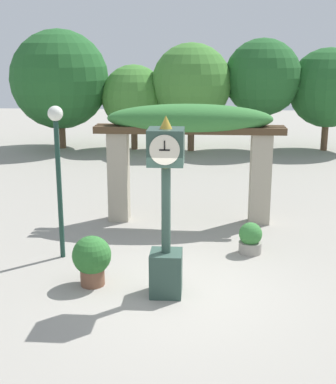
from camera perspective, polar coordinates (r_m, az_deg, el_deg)
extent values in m
plane|color=gray|center=(9.69, 1.43, -10.48)|extent=(60.00, 60.00, 0.00)
cube|color=#2D473D|center=(9.42, -0.21, -8.65)|extent=(0.55, 0.55, 0.78)
cylinder|color=#2D473D|center=(9.02, -0.22, -1.96)|extent=(0.16, 0.16, 1.51)
cylinder|color=gold|center=(8.83, -0.22, 2.85)|extent=(0.25, 0.25, 0.04)
cube|color=#2D473D|center=(8.77, -0.22, 4.86)|extent=(0.59, 0.59, 0.59)
cylinder|color=beige|center=(8.47, -0.37, 4.51)|extent=(0.48, 0.02, 0.48)
cylinder|color=beige|center=(9.07, -0.08, 5.20)|extent=(0.48, 0.02, 0.48)
cube|color=black|center=(8.45, -0.38, 4.49)|extent=(0.17, 0.01, 0.02)
cube|color=black|center=(8.44, -0.38, 4.97)|extent=(0.02, 0.01, 0.15)
cone|color=gold|center=(8.71, -0.23, 7.47)|extent=(0.21, 0.21, 0.21)
cube|color=#A89E89|center=(13.34, -5.28, 1.65)|extent=(0.49, 0.49, 2.23)
cube|color=#A89E89|center=(13.24, 9.81, 1.40)|extent=(0.49, 0.49, 2.23)
cube|color=#4C3823|center=(12.71, 2.26, 6.54)|extent=(4.58, 0.14, 0.17)
cube|color=#4C3823|center=(12.95, 2.29, 6.70)|extent=(4.58, 0.14, 0.17)
cube|color=#4C3823|center=(13.19, 2.32, 6.85)|extent=(4.58, 0.14, 0.17)
ellipsoid|color=#387A38|center=(12.92, 2.30, 7.83)|extent=(3.99, 1.09, 0.70)
cylinder|color=brown|center=(9.96, -8.05, -8.94)|extent=(0.44, 0.44, 0.31)
sphere|color=#2D6B2D|center=(9.80, -8.14, -6.69)|extent=(0.71, 0.71, 0.71)
cylinder|color=gray|center=(11.47, 8.74, -5.87)|extent=(0.48, 0.48, 0.24)
sphere|color=#387A38|center=(11.37, 8.80, -4.44)|extent=(0.49, 0.49, 0.49)
cylinder|color=#19382D|center=(10.96, -11.50, 0.09)|extent=(0.10, 0.10, 2.82)
sphere|color=white|center=(10.68, -11.93, 8.20)|extent=(0.30, 0.30, 0.30)
cylinder|color=brown|center=(23.86, -11.22, 6.40)|extent=(0.28, 0.28, 1.49)
sphere|color=#235B28|center=(23.64, -11.49, 11.69)|extent=(4.18, 4.18, 4.18)
cylinder|color=brown|center=(23.21, -3.62, 6.14)|extent=(0.28, 0.28, 1.27)
sphere|color=#427F33|center=(23.02, -3.68, 10.06)|extent=(2.73, 2.73, 2.73)
cylinder|color=brown|center=(22.79, 2.47, 6.49)|extent=(0.28, 0.28, 1.65)
sphere|color=#427F33|center=(22.58, 2.52, 11.48)|extent=(3.32, 3.32, 3.32)
cylinder|color=brown|center=(23.17, 9.83, 6.79)|extent=(0.28, 0.28, 1.95)
sphere|color=#235B28|center=(22.98, 10.07, 11.95)|extent=(3.18, 3.18, 3.18)
cylinder|color=brown|center=(23.82, 16.38, 6.06)|extent=(0.28, 0.28, 1.49)
sphere|color=#235B28|center=(23.63, 16.72, 10.60)|extent=(3.29, 3.29, 3.29)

